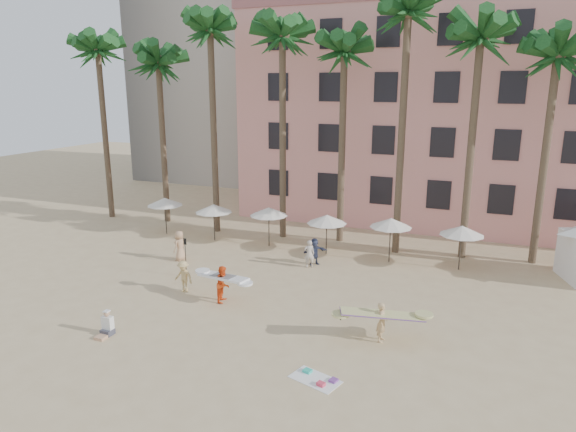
# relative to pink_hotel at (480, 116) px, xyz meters

# --- Properties ---
(ground) EXTENTS (120.00, 120.00, 0.00)m
(ground) POSITION_rel_pink_hotel_xyz_m (-7.00, -26.00, -8.00)
(ground) COLOR #D1B789
(ground) RESTS_ON ground
(pink_hotel) EXTENTS (35.00, 14.00, 16.00)m
(pink_hotel) POSITION_rel_pink_hotel_xyz_m (0.00, 0.00, 0.00)
(pink_hotel) COLOR pink
(pink_hotel) RESTS_ON ground
(palm_row) EXTENTS (44.40, 5.40, 16.30)m
(palm_row) POSITION_rel_pink_hotel_xyz_m (-6.49, -11.00, 4.97)
(palm_row) COLOR brown
(palm_row) RESTS_ON ground
(umbrella_row) EXTENTS (22.50, 2.70, 2.73)m
(umbrella_row) POSITION_rel_pink_hotel_xyz_m (-10.00, -13.50, -5.67)
(umbrella_row) COLOR #332B23
(umbrella_row) RESTS_ON ground
(beach_towel) EXTENTS (2.01, 1.48, 0.14)m
(beach_towel) POSITION_rel_pink_hotel_xyz_m (-3.92, -27.31, -7.97)
(beach_towel) COLOR white
(beach_towel) RESTS_ON ground
(carrier_yellow) EXTENTS (3.47, 1.95, 1.72)m
(carrier_yellow) POSITION_rel_pink_hotel_xyz_m (-2.37, -23.56, -7.01)
(carrier_yellow) COLOR tan
(carrier_yellow) RESTS_ON ground
(carrier_white) EXTENTS (2.91, 1.40, 1.82)m
(carrier_white) POSITION_rel_pink_hotel_xyz_m (-10.43, -22.42, -7.03)
(carrier_white) COLOR #FF541A
(carrier_white) RESTS_ON ground
(beachgoers) EXTENTS (8.86, 7.47, 1.85)m
(beachgoers) POSITION_rel_pink_hotel_xyz_m (-11.64, -18.35, -7.15)
(beachgoers) COLOR #303754
(beachgoers) RESTS_ON ground
(paddle) EXTENTS (0.18, 0.04, 2.23)m
(paddle) POSITION_rel_pink_hotel_xyz_m (-13.96, -20.28, -6.59)
(paddle) COLOR black
(paddle) RESTS_ON ground
(seated_man) EXTENTS (0.48, 0.83, 1.08)m
(seated_man) POSITION_rel_pink_hotel_xyz_m (-13.34, -27.40, -7.63)
(seated_man) COLOR #3F3F4C
(seated_man) RESTS_ON ground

